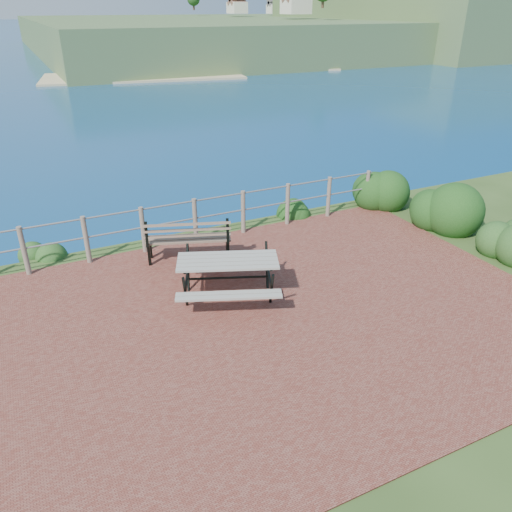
% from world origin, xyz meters
% --- Properties ---
extents(ground, '(10.00, 7.00, 0.12)m').
position_xyz_m(ground, '(0.00, 0.00, 0.00)').
color(ground, brown).
rests_on(ground, ground).
extents(ocean, '(1200.00, 1200.00, 0.00)m').
position_xyz_m(ocean, '(0.00, 200.00, 0.00)').
color(ocean, '#14527C').
rests_on(ocean, ground).
extents(safety_railing, '(9.40, 0.10, 1.00)m').
position_xyz_m(safety_railing, '(0.00, 3.35, 0.57)').
color(safety_railing, '#6B5B4C').
rests_on(safety_railing, ground).
extents(distant_bay, '(290.00, 232.36, 24.00)m').
position_xyz_m(distant_bay, '(173.07, 202.61, -1.52)').
color(distant_bay, '#456532').
rests_on(distant_bay, ground).
extents(picnic_table, '(1.89, 1.43, 0.74)m').
position_xyz_m(picnic_table, '(-0.27, 0.88, 0.47)').
color(picnic_table, gray).
rests_on(picnic_table, ground).
extents(park_bench, '(1.75, 0.97, 0.96)m').
position_xyz_m(park_bench, '(-0.43, 2.58, 0.63)').
color(park_bench, brown).
rests_on(park_bench, ground).
extents(shrub_right_front, '(1.32, 1.32, 1.88)m').
position_xyz_m(shrub_right_front, '(5.36, 1.64, 0.00)').
color(shrub_right_front, '#173E13').
rests_on(shrub_right_front, ground).
extents(shrub_right_edge, '(1.14, 1.14, 1.63)m').
position_xyz_m(shrub_right_edge, '(5.09, 3.34, 0.00)').
color(shrub_right_edge, '#173E13').
rests_on(shrub_right_edge, ground).
extents(shrub_lip_west, '(0.74, 0.74, 0.47)m').
position_xyz_m(shrub_lip_west, '(-3.13, 4.17, 0.00)').
color(shrub_lip_west, '#224B1C').
rests_on(shrub_lip_west, ground).
extents(shrub_lip_east, '(0.84, 0.84, 0.61)m').
position_xyz_m(shrub_lip_east, '(2.65, 4.00, 0.00)').
color(shrub_lip_east, '#173E13').
rests_on(shrub_lip_east, ground).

